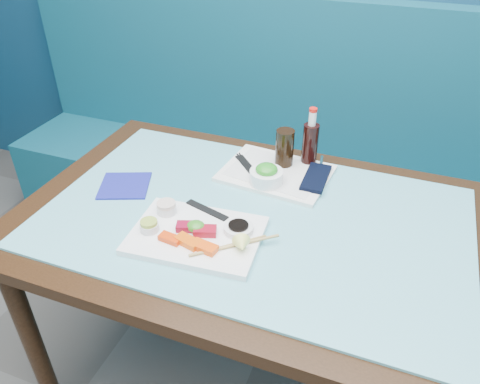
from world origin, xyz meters
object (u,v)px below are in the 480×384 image
(sashimi_plate, at_px, (196,235))
(dining_table, at_px, (253,239))
(seaweed_bowl, at_px, (266,177))
(serving_tray, at_px, (276,173))
(cola_glass, at_px, (285,148))
(cola_bottle_body, at_px, (310,145))
(blue_napkin, at_px, (125,186))
(booth_bench, at_px, (311,181))

(sashimi_plate, bearing_deg, dining_table, 48.61)
(dining_table, distance_m, seaweed_bowl, 0.21)
(seaweed_bowl, bearing_deg, serving_tray, 82.41)
(cola_glass, bearing_deg, dining_table, -90.54)
(dining_table, xyz_separation_m, cola_bottle_body, (0.08, 0.34, 0.17))
(dining_table, xyz_separation_m, serving_tray, (-0.01, 0.24, 0.10))
(sashimi_plate, distance_m, serving_tray, 0.41)
(serving_tray, height_order, blue_napkin, serving_tray)
(serving_tray, relative_size, cola_glass, 2.72)
(serving_tray, xyz_separation_m, seaweed_bowl, (-0.01, -0.07, 0.03))
(booth_bench, xyz_separation_m, sashimi_plate, (-0.11, -0.99, 0.39))
(seaweed_bowl, bearing_deg, sashimi_plate, -106.86)
(booth_bench, bearing_deg, dining_table, -90.00)
(blue_napkin, bearing_deg, booth_bench, 62.30)
(booth_bench, bearing_deg, seaweed_bowl, -91.46)
(dining_table, distance_m, cola_bottle_body, 0.39)
(cola_bottle_body, bearing_deg, sashimi_plate, -111.03)
(cola_glass, bearing_deg, serving_tray, -100.30)
(dining_table, distance_m, sashimi_plate, 0.22)
(booth_bench, relative_size, cola_glass, 23.59)
(cola_bottle_body, height_order, blue_napkin, cola_bottle_body)
(serving_tray, bearing_deg, dining_table, -83.04)
(dining_table, bearing_deg, serving_tray, 91.72)
(dining_table, height_order, blue_napkin, blue_napkin)
(seaweed_bowl, relative_size, blue_napkin, 0.70)
(booth_bench, distance_m, sashimi_plate, 1.07)
(booth_bench, relative_size, cola_bottle_body, 19.83)
(cola_glass, height_order, blue_napkin, cola_glass)
(dining_table, xyz_separation_m, seaweed_bowl, (-0.02, 0.17, 0.13))
(dining_table, bearing_deg, cola_glass, 89.46)
(dining_table, height_order, cola_bottle_body, cola_bottle_body)
(cola_bottle_body, bearing_deg, serving_tray, -129.28)
(seaweed_bowl, relative_size, cola_bottle_body, 0.71)
(cola_bottle_body, distance_m, blue_napkin, 0.63)
(seaweed_bowl, bearing_deg, cola_bottle_body, 62.08)
(booth_bench, height_order, cola_bottle_body, booth_bench)
(seaweed_bowl, height_order, blue_napkin, seaweed_bowl)
(serving_tray, bearing_deg, cola_bottle_body, 55.96)
(seaweed_bowl, bearing_deg, cola_glass, 81.25)
(booth_bench, distance_m, blue_napkin, 1.03)
(booth_bench, height_order, seaweed_bowl, booth_bench)
(booth_bench, height_order, sashimi_plate, booth_bench)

